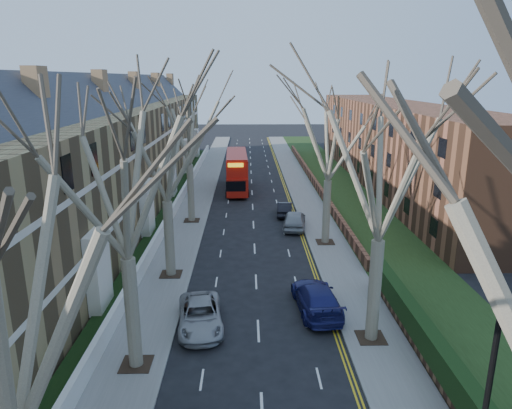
{
  "coord_description": "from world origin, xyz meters",
  "views": [
    {
      "loc": [
        -0.54,
        -12.37,
        12.87
      ],
      "look_at": [
        0.12,
        21.6,
        3.41
      ],
      "focal_mm": 32.0,
      "sensor_mm": 36.0,
      "label": 1
    }
  ],
  "objects": [
    {
      "name": "grass_verge_right",
      "position": [
        10.5,
        39.0,
        0.15
      ],
      "size": [
        6.0,
        102.0,
        0.06
      ],
      "color": "#1D3212",
      "rests_on": "ground"
    },
    {
      "name": "tree_left_far",
      "position": [
        -5.7,
        16.0,
        9.24
      ],
      "size": [
        10.15,
        10.15,
        14.22
      ],
      "color": "#766854",
      "rests_on": "ground"
    },
    {
      "name": "tree_left_dist",
      "position": [
        -5.7,
        28.0,
        9.56
      ],
      "size": [
        10.5,
        10.5,
        14.71
      ],
      "color": "#766854",
      "rests_on": "ground"
    },
    {
      "name": "car_right_far",
      "position": [
        3.06,
        29.98,
        0.66
      ],
      "size": [
        1.72,
        4.09,
        1.31
      ],
      "primitive_type": "imported",
      "rotation": [
        0.0,
        0.0,
        3.06
      ],
      "color": "black",
      "rests_on": "ground"
    },
    {
      "name": "car_right_mid",
      "position": [
        3.62,
        25.95,
        0.8
      ],
      "size": [
        2.51,
        4.91,
        1.6
      ],
      "primitive_type": "imported",
      "rotation": [
        0.0,
        0.0,
        3.0
      ],
      "color": "gray",
      "rests_on": "ground"
    },
    {
      "name": "pavement_right",
      "position": [
        6.0,
        39.0,
        0.06
      ],
      "size": [
        3.0,
        102.0,
        0.12
      ],
      "primitive_type": "cube",
      "color": "slate",
      "rests_on": "ground"
    },
    {
      "name": "tree_right_far",
      "position": [
        5.7,
        22.0,
        9.24
      ],
      "size": [
        10.15,
        10.15,
        14.22
      ],
      "color": "#766854",
      "rests_on": "ground"
    },
    {
      "name": "tree_left_mid",
      "position": [
        -5.7,
        6.0,
        9.56
      ],
      "size": [
        10.5,
        10.5,
        14.71
      ],
      "color": "#766854",
      "rests_on": "ground"
    },
    {
      "name": "tree_right_mid",
      "position": [
        5.7,
        8.0,
        9.56
      ],
      "size": [
        10.5,
        10.5,
        14.71
      ],
      "color": "#766854",
      "rests_on": "ground"
    },
    {
      "name": "terrace_left",
      "position": [
        -13.65,
        31.0,
        5.53
      ],
      "size": [
        9.7,
        78.0,
        13.6
      ],
      "color": "olive",
      "rests_on": "ground"
    },
    {
      "name": "car_right_near",
      "position": [
        3.37,
        11.12,
        0.79
      ],
      "size": [
        2.65,
        5.63,
        1.59
      ],
      "primitive_type": "imported",
      "rotation": [
        0.0,
        0.0,
        3.22
      ],
      "color": "navy",
      "rests_on": "ground"
    },
    {
      "name": "double_decker_bus",
      "position": [
        -1.77,
        40.31,
        2.13
      ],
      "size": [
        2.89,
        10.4,
        4.34
      ],
      "rotation": [
        0.0,
        0.0,
        3.17
      ],
      "color": "#B8170D",
      "rests_on": "ground"
    },
    {
      "name": "car_left_far",
      "position": [
        -3.07,
        9.44,
        0.69
      ],
      "size": [
        2.86,
        5.17,
        1.37
      ],
      "primitive_type": "imported",
      "rotation": [
        0.0,
        0.0,
        0.12
      ],
      "color": "#989A9E",
      "rests_on": "ground"
    },
    {
      "name": "flats_right",
      "position": [
        17.46,
        43.0,
        4.98
      ],
      "size": [
        13.97,
        54.0,
        10.0
      ],
      "color": "brown",
      "rests_on": "ground"
    },
    {
      "name": "pavement_left",
      "position": [
        -6.0,
        39.0,
        0.06
      ],
      "size": [
        3.0,
        102.0,
        0.12
      ],
      "primitive_type": "cube",
      "color": "slate",
      "rests_on": "ground"
    },
    {
      "name": "front_wall_left",
      "position": [
        -7.65,
        31.0,
        0.62
      ],
      "size": [
        0.3,
        78.0,
        1.0
      ],
      "color": "white",
      "rests_on": "ground"
    },
    {
      "name": "wall_hedge_right",
      "position": [
        7.7,
        2.0,
        1.12
      ],
      "size": [
        0.7,
        24.0,
        1.8
      ],
      "color": "brown",
      "rests_on": "ground"
    }
  ]
}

